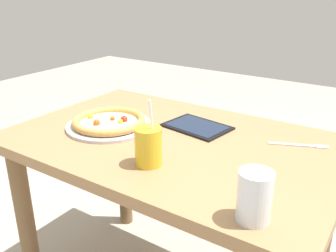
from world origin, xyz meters
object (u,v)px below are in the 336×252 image
object	(u,v)px
drink_cup_colored	(148,146)
tablet	(197,127)
fork	(301,145)
pizza_near	(109,123)
water_cup_clear	(254,196)

from	to	relation	value
drink_cup_colored	tablet	xyz separation A→B (m)	(-0.03, 0.35, -0.06)
drink_cup_colored	fork	xyz separation A→B (m)	(0.36, 0.40, -0.06)
pizza_near	drink_cup_colored	size ratio (longest dim) A/B	1.56
pizza_near	water_cup_clear	size ratio (longest dim) A/B	2.60
drink_cup_colored	water_cup_clear	xyz separation A→B (m)	(0.38, -0.09, 0.00)
drink_cup_colored	tablet	size ratio (longest dim) A/B	0.81
pizza_near	tablet	size ratio (longest dim) A/B	1.26
fork	pizza_near	bearing A→B (deg)	-160.65
drink_cup_colored	pizza_near	bearing A→B (deg)	152.09
pizza_near	fork	xyz separation A→B (m)	(0.67, 0.24, -0.02)
pizza_near	fork	distance (m)	0.71
water_cup_clear	tablet	size ratio (longest dim) A/B	0.48
water_cup_clear	tablet	world-z (taller)	water_cup_clear
pizza_near	drink_cup_colored	bearing A→B (deg)	-27.91
drink_cup_colored	water_cup_clear	world-z (taller)	drink_cup_colored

